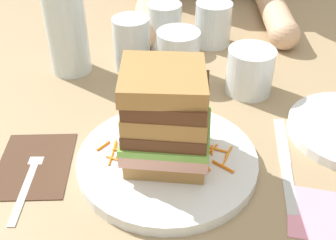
% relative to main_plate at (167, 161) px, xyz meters
% --- Properties ---
extents(ground_plane, '(3.00, 3.00, 0.00)m').
position_rel_main_plate_xyz_m(ground_plane, '(0.01, 0.03, -0.01)').
color(ground_plane, '#9E8460').
extents(main_plate, '(0.25, 0.25, 0.02)m').
position_rel_main_plate_xyz_m(main_plate, '(0.00, 0.00, 0.00)').
color(main_plate, white).
rests_on(main_plate, ground_plane).
extents(sandwich, '(0.12, 0.12, 0.14)m').
position_rel_main_plate_xyz_m(sandwich, '(-0.00, 0.00, 0.07)').
color(sandwich, '#A87A42').
rests_on(sandwich, main_plate).
extents(carrot_shred_0, '(0.02, 0.01, 0.00)m').
position_rel_main_plate_xyz_m(carrot_shred_0, '(-0.07, -0.01, 0.01)').
color(carrot_shred_0, orange).
rests_on(carrot_shred_0, main_plate).
extents(carrot_shred_1, '(0.02, 0.02, 0.00)m').
position_rel_main_plate_xyz_m(carrot_shred_1, '(-0.09, 0.02, 0.01)').
color(carrot_shred_1, orange).
rests_on(carrot_shred_1, main_plate).
extents(carrot_shred_2, '(0.02, 0.01, 0.00)m').
position_rel_main_plate_xyz_m(carrot_shred_2, '(-0.06, 0.01, 0.01)').
color(carrot_shred_2, orange).
rests_on(carrot_shred_2, main_plate).
extents(carrot_shred_3, '(0.02, 0.02, 0.00)m').
position_rel_main_plate_xyz_m(carrot_shred_3, '(-0.05, 0.00, 0.01)').
color(carrot_shred_3, orange).
rests_on(carrot_shred_3, main_plate).
extents(carrot_shred_4, '(0.02, 0.02, 0.00)m').
position_rel_main_plate_xyz_m(carrot_shred_4, '(-0.06, 0.02, 0.01)').
color(carrot_shred_4, orange).
rests_on(carrot_shred_4, main_plate).
extents(carrot_shred_5, '(0.00, 0.03, 0.00)m').
position_rel_main_plate_xyz_m(carrot_shred_5, '(-0.08, -0.01, 0.01)').
color(carrot_shred_5, orange).
rests_on(carrot_shred_5, main_plate).
extents(carrot_shred_6, '(0.03, 0.01, 0.00)m').
position_rel_main_plate_xyz_m(carrot_shred_6, '(-0.05, -0.00, 0.01)').
color(carrot_shred_6, orange).
rests_on(carrot_shred_6, main_plate).
extents(carrot_shred_7, '(0.00, 0.02, 0.00)m').
position_rel_main_plate_xyz_m(carrot_shred_7, '(-0.08, 0.02, 0.01)').
color(carrot_shred_7, orange).
rests_on(carrot_shred_7, main_plate).
extents(carrot_shred_8, '(0.02, 0.01, 0.00)m').
position_rel_main_plate_xyz_m(carrot_shred_8, '(-0.07, 0.01, 0.01)').
color(carrot_shred_8, orange).
rests_on(carrot_shred_8, main_plate).
extents(carrot_shred_9, '(0.01, 0.02, 0.00)m').
position_rel_main_plate_xyz_m(carrot_shred_9, '(0.05, -0.02, 0.01)').
color(carrot_shred_9, orange).
rests_on(carrot_shred_9, main_plate).
extents(carrot_shred_10, '(0.01, 0.02, 0.00)m').
position_rel_main_plate_xyz_m(carrot_shred_10, '(0.09, 0.01, 0.01)').
color(carrot_shred_10, orange).
rests_on(carrot_shred_10, main_plate).
extents(carrot_shred_11, '(0.02, 0.01, 0.00)m').
position_rel_main_plate_xyz_m(carrot_shred_11, '(0.07, 0.01, 0.01)').
color(carrot_shred_11, orange).
rests_on(carrot_shred_11, main_plate).
extents(carrot_shred_12, '(0.03, 0.02, 0.00)m').
position_rel_main_plate_xyz_m(carrot_shred_12, '(0.08, -0.02, 0.01)').
color(carrot_shred_12, orange).
rests_on(carrot_shred_12, main_plate).
extents(carrot_shred_13, '(0.01, 0.02, 0.00)m').
position_rel_main_plate_xyz_m(carrot_shred_13, '(0.06, 0.02, 0.01)').
color(carrot_shred_13, orange).
rests_on(carrot_shred_13, main_plate).
extents(carrot_shred_14, '(0.00, 0.02, 0.00)m').
position_rel_main_plate_xyz_m(carrot_shred_14, '(0.06, 0.01, 0.01)').
color(carrot_shred_14, orange).
rests_on(carrot_shred_14, main_plate).
extents(carrot_shred_15, '(0.01, 0.03, 0.00)m').
position_rel_main_plate_xyz_m(carrot_shred_15, '(0.08, -0.01, 0.01)').
color(carrot_shred_15, orange).
rests_on(carrot_shred_15, main_plate).
extents(napkin_dark, '(0.11, 0.14, 0.00)m').
position_rel_main_plate_xyz_m(napkin_dark, '(-0.19, -0.01, -0.01)').
color(napkin_dark, '#4C3323').
rests_on(napkin_dark, ground_plane).
extents(fork, '(0.02, 0.17, 0.00)m').
position_rel_main_plate_xyz_m(fork, '(-0.19, -0.03, -0.00)').
color(fork, silver).
rests_on(fork, napkin_dark).
extents(knife, '(0.03, 0.20, 0.00)m').
position_rel_main_plate_xyz_m(knife, '(0.17, 0.01, -0.01)').
color(knife, silver).
rests_on(knife, ground_plane).
extents(juice_glass, '(0.08, 0.08, 0.08)m').
position_rel_main_plate_xyz_m(juice_glass, '(0.14, 0.20, 0.03)').
color(juice_glass, white).
rests_on(juice_glass, ground_plane).
extents(empty_tumbler_0, '(0.07, 0.07, 0.09)m').
position_rel_main_plate_xyz_m(empty_tumbler_0, '(-0.02, 0.38, 0.04)').
color(empty_tumbler_0, silver).
rests_on(empty_tumbler_0, ground_plane).
extents(empty_tumbler_1, '(0.08, 0.08, 0.09)m').
position_rel_main_plate_xyz_m(empty_tumbler_1, '(0.01, 0.25, 0.04)').
color(empty_tumbler_1, silver).
rests_on(empty_tumbler_1, ground_plane).
extents(empty_tumbler_2, '(0.07, 0.07, 0.09)m').
position_rel_main_plate_xyz_m(empty_tumbler_2, '(0.08, 0.38, 0.04)').
color(empty_tumbler_2, silver).
rests_on(empty_tumbler_2, ground_plane).
extents(empty_tumbler_3, '(0.07, 0.07, 0.10)m').
position_rel_main_plate_xyz_m(empty_tumbler_3, '(-0.07, 0.28, 0.04)').
color(empty_tumbler_3, silver).
rests_on(empty_tumbler_3, ground_plane).
extents(napkin_pink, '(0.11, 0.10, 0.00)m').
position_rel_main_plate_xyz_m(napkin_pink, '(0.20, -0.09, -0.01)').
color(napkin_pink, pink).
rests_on(napkin_pink, ground_plane).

